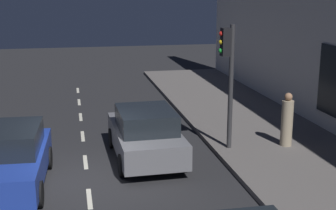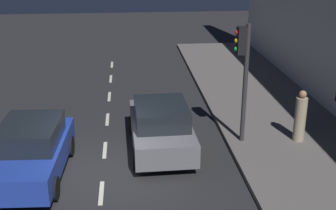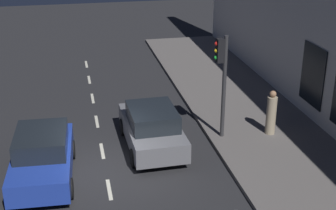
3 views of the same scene
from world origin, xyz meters
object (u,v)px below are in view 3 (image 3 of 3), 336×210
(parked_car_1, at_px, (152,128))
(pedestrian_0, at_px, (271,114))
(parked_car_0, at_px, (42,156))
(traffic_light, at_px, (222,70))

(parked_car_1, relative_size, pedestrian_0, 2.36)
(parked_car_0, xyz_separation_m, parked_car_1, (3.79, 1.36, -0.00))
(traffic_light, distance_m, parked_car_1, 3.24)
(parked_car_0, height_order, pedestrian_0, pedestrian_0)
(traffic_light, bearing_deg, parked_car_1, -178.03)
(parked_car_1, height_order, pedestrian_0, pedestrian_0)
(parked_car_0, distance_m, pedestrian_0, 8.43)
(traffic_light, height_order, parked_car_0, traffic_light)
(pedestrian_0, bearing_deg, traffic_light, 178.06)
(traffic_light, height_order, parked_car_1, traffic_light)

